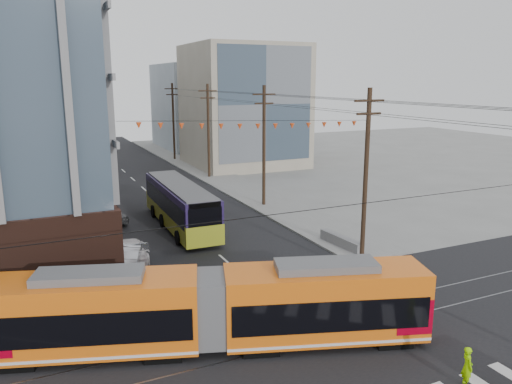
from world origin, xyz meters
TOP-DOWN VIEW (x-y plane):
  - ground at (0.00, 0.00)m, footprint 160.00×160.00m
  - bg_bldg_ne_near at (16.00, 48.00)m, footprint 14.00×14.00m
  - bg_bldg_ne_far at (18.00, 68.00)m, footprint 16.00×16.00m
  - utility_pole_far at (8.50, 56.00)m, footprint 0.30×0.30m
  - streetcar at (-4.47, 4.31)m, footprint 18.69×8.48m
  - city_bus at (-0.44, 22.65)m, footprint 3.01×12.78m
  - parked_car_silver at (-5.83, 15.54)m, footprint 3.30×5.00m
  - parked_car_white at (-5.67, 16.74)m, footprint 2.15×5.03m
  - parked_car_grey at (-6.03, 26.07)m, footprint 3.89×5.54m
  - pedestrian at (3.40, -2.41)m, footprint 0.58×0.69m
  - jersey_barrier at (8.30, 13.10)m, footprint 1.22×4.18m

SIDE VIEW (x-z plane):
  - ground at x=0.00m, z-range 0.00..0.00m
  - jersey_barrier at x=8.30m, z-range 0.00..0.82m
  - parked_car_grey at x=-6.03m, z-range 0.00..1.40m
  - parked_car_white at x=-5.67m, z-range 0.00..1.45m
  - parked_car_silver at x=-5.83m, z-range 0.00..1.56m
  - pedestrian at x=3.40m, z-range 0.00..1.62m
  - city_bus at x=-0.44m, z-range 0.00..3.61m
  - streetcar at x=-4.47m, z-range 0.00..3.63m
  - utility_pole_far at x=8.50m, z-range 0.00..11.00m
  - bg_bldg_ne_far at x=18.00m, z-range 0.00..14.00m
  - bg_bldg_ne_near at x=16.00m, z-range 0.00..16.00m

